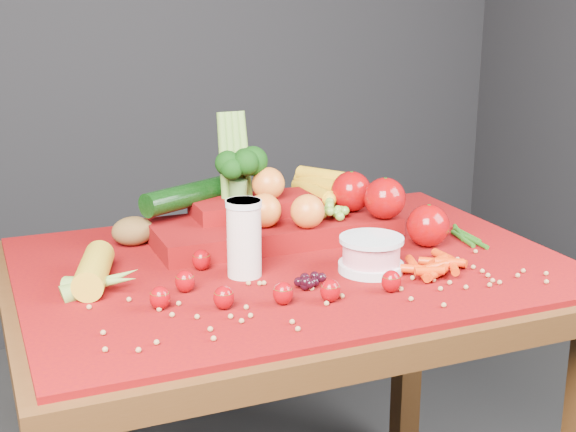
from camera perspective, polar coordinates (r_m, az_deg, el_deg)
name	(u,v)px	position (r m, az deg, el deg)	size (l,w,h in m)	color
table	(292,311)	(1.63, 0.27, -6.77)	(1.10, 0.80, 0.75)	#3B210D
red_cloth	(292,264)	(1.60, 0.27, -3.43)	(1.05, 0.75, 0.01)	#750903
milk_glass	(244,236)	(1.49, -3.15, -1.40)	(0.07, 0.07, 0.15)	beige
yogurt_bowl	(371,253)	(1.54, 5.93, -2.63)	(0.13, 0.13, 0.07)	silver
strawberry_scatter	(253,284)	(1.41, -2.48, -4.83)	(0.44, 0.28, 0.04)	#840108
dark_grape_cluster	(312,280)	(1.46, 1.69, -4.60)	(0.06, 0.05, 0.03)	black
soybean_scatter	(336,294)	(1.42, 3.40, -5.53)	(0.84, 0.24, 0.01)	#A47746
corn_ear	(99,279)	(1.48, -13.32, -4.37)	(0.22, 0.26, 0.06)	gold
potato	(133,231)	(1.71, -10.96, -1.06)	(0.09, 0.07, 0.06)	brown
baby_carrot_pile	(434,263)	(1.56, 10.34, -3.30)	(0.17, 0.17, 0.03)	red
green_bean_pile	(465,237)	(1.77, 12.51, -1.44)	(0.14, 0.12, 0.01)	#1F5513
produce_mound	(289,210)	(1.73, 0.07, 0.43)	(0.60, 0.38, 0.27)	#750903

